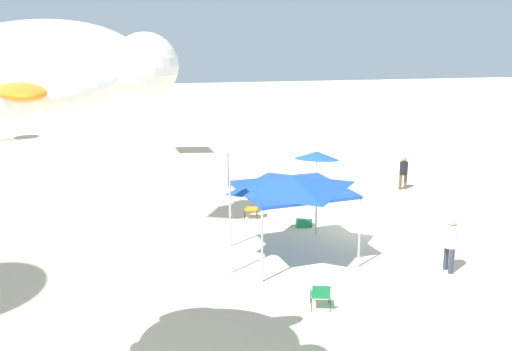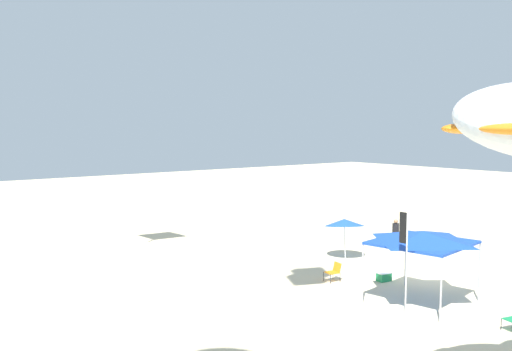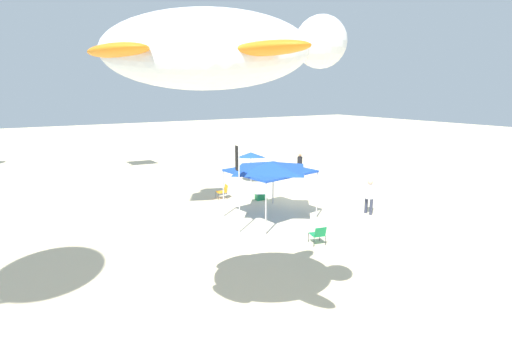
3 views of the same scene
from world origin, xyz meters
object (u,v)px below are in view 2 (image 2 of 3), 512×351
at_px(folding_chair_near_cooler, 334,271).
at_px(banner_flag, 405,255).
at_px(person_kite_handler, 396,231).
at_px(cooler_box, 384,277).
at_px(canopy_tent, 422,238).
at_px(beach_umbrella, 344,222).

height_order(folding_chair_near_cooler, banner_flag, banner_flag).
relative_size(folding_chair_near_cooler, person_kite_handler, 0.51).
height_order(folding_chair_near_cooler, person_kite_handler, person_kite_handler).
xyz_separation_m(folding_chair_near_cooler, cooler_box, (-1.37, -1.75, -0.27)).
distance_m(canopy_tent, folding_chair_near_cooler, 4.73).
bearing_deg(beach_umbrella, canopy_tent, 156.71).
distance_m(cooler_box, person_kite_handler, 7.51).
height_order(canopy_tent, cooler_box, canopy_tent).
xyz_separation_m(banner_flag, person_kite_handler, (8.01, -9.66, -1.45)).
bearing_deg(canopy_tent, folding_chair_near_cooler, 7.00).
bearing_deg(banner_flag, cooler_box, -42.85).
bearing_deg(folding_chair_near_cooler, beach_umbrella, 136.80).
distance_m(banner_flag, person_kite_handler, 12.63).
relative_size(beach_umbrella, person_kite_handler, 1.41).
bearing_deg(cooler_box, banner_flag, 137.15).
relative_size(canopy_tent, folding_chair_near_cooler, 4.78).
height_order(canopy_tent, beach_umbrella, canopy_tent).
bearing_deg(canopy_tent, person_kite_handler, -46.24).
xyz_separation_m(beach_umbrella, cooler_box, (-4.08, 1.74, -1.70)).
relative_size(beach_umbrella, cooler_box, 3.42).
distance_m(canopy_tent, cooler_box, 3.90).
bearing_deg(banner_flag, beach_umbrella, -33.75).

